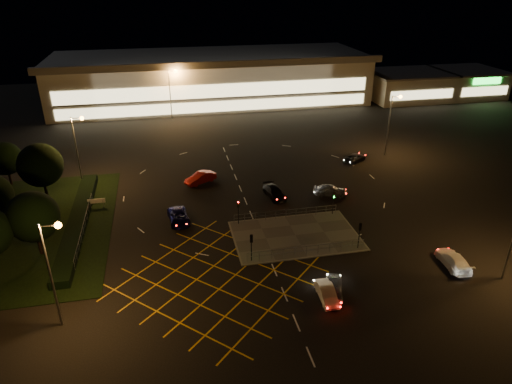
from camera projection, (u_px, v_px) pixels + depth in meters
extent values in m
plane|color=black|center=(274.00, 229.00, 54.25)|extent=(180.00, 180.00, 0.00)
cube|color=#4C4944|center=(295.00, 235.00, 52.83)|extent=(14.00, 9.00, 0.12)
cube|color=black|center=(35.00, 228.00, 54.35)|extent=(18.00, 30.00, 0.08)
cube|color=black|center=(78.00, 221.00, 55.07)|extent=(2.00, 26.00, 1.00)
cube|color=beige|center=(211.00, 79.00, 106.70)|extent=(70.00, 25.00, 10.00)
cube|color=slate|center=(210.00, 56.00, 104.44)|extent=(72.00, 26.50, 0.60)
cube|color=#FFEAA5|center=(218.00, 91.00, 95.65)|extent=(66.00, 0.20, 3.00)
cube|color=#FFEAA5|center=(219.00, 106.00, 97.04)|extent=(66.00, 0.20, 2.20)
cube|color=beige|center=(407.00, 86.00, 109.03)|extent=(18.00, 14.00, 6.00)
cube|color=slate|center=(409.00, 73.00, 107.65)|extent=(18.80, 14.80, 0.40)
cube|color=#FFEAA5|center=(422.00, 95.00, 102.99)|extent=(15.30, 0.20, 2.00)
cube|color=beige|center=(467.00, 83.00, 111.98)|extent=(14.00, 14.00, 6.00)
cube|color=slate|center=(469.00, 70.00, 110.61)|extent=(14.80, 14.80, 0.40)
cube|color=#FFEAA5|center=(485.00, 91.00, 105.94)|extent=(11.90, 0.20, 2.00)
cube|color=#19E533|center=(487.00, 81.00, 104.81)|extent=(7.00, 0.30, 1.40)
cylinder|color=slate|center=(51.00, 277.00, 37.44)|extent=(0.20, 0.20, 10.00)
cylinder|color=slate|center=(48.00, 226.00, 35.48)|extent=(1.40, 0.12, 0.12)
sphere|color=orange|center=(58.00, 225.00, 35.63)|extent=(0.56, 0.56, 0.56)
cylinder|color=slate|center=(77.00, 152.00, 63.50)|extent=(0.20, 0.20, 10.00)
cylinder|color=slate|center=(76.00, 118.00, 61.54)|extent=(1.40, 0.12, 0.12)
sphere|color=orange|center=(82.00, 118.00, 61.69)|extent=(0.56, 0.56, 0.56)
cylinder|color=slate|center=(389.00, 126.00, 74.13)|extent=(0.20, 0.20, 10.00)
cylinder|color=slate|center=(396.00, 97.00, 72.17)|extent=(1.40, 0.12, 0.12)
sphere|color=orange|center=(400.00, 97.00, 72.32)|extent=(0.56, 0.56, 0.56)
cylinder|color=slate|center=(170.00, 95.00, 92.52)|extent=(0.20, 0.20, 10.00)
cylinder|color=slate|center=(172.00, 71.00, 90.56)|extent=(1.40, 0.12, 0.12)
sphere|color=orange|center=(175.00, 71.00, 90.71)|extent=(0.56, 0.56, 0.56)
cylinder|color=slate|center=(351.00, 84.00, 101.67)|extent=(0.20, 0.20, 10.00)
cylinder|color=slate|center=(356.00, 62.00, 99.71)|extent=(1.40, 0.12, 0.12)
sphere|color=orange|center=(359.00, 62.00, 99.87)|extent=(0.56, 0.56, 0.56)
cylinder|color=black|center=(251.00, 248.00, 47.52)|extent=(0.10, 0.10, 3.00)
cube|color=black|center=(251.00, 239.00, 47.00)|extent=(0.28, 0.18, 0.90)
sphere|color=#19FF33|center=(251.00, 238.00, 47.11)|extent=(0.16, 0.16, 0.16)
cylinder|color=black|center=(359.00, 236.00, 49.74)|extent=(0.10, 0.10, 3.00)
cube|color=black|center=(360.00, 227.00, 49.22)|extent=(0.28, 0.18, 0.90)
sphere|color=#19FF33|center=(360.00, 226.00, 49.33)|extent=(0.16, 0.16, 0.16)
cylinder|color=black|center=(238.00, 213.00, 54.57)|extent=(0.10, 0.10, 3.00)
cube|color=black|center=(238.00, 204.00, 54.05)|extent=(0.28, 0.18, 0.90)
sphere|color=#FF0C0C|center=(238.00, 204.00, 53.93)|extent=(0.16, 0.16, 0.16)
cylinder|color=black|center=(333.00, 203.00, 56.79)|extent=(0.10, 0.10, 3.00)
cube|color=black|center=(334.00, 195.00, 56.26)|extent=(0.28, 0.18, 0.90)
sphere|color=#19FF33|center=(334.00, 195.00, 56.15)|extent=(0.16, 0.16, 0.16)
cylinder|color=black|center=(46.00, 190.00, 60.79)|extent=(0.36, 0.36, 2.88)
sphere|color=black|center=(40.00, 165.00, 59.25)|extent=(5.76, 5.76, 5.76)
cylinder|color=black|center=(10.00, 177.00, 65.08)|extent=(0.36, 0.36, 2.34)
sphere|color=black|center=(5.00, 159.00, 63.84)|extent=(4.68, 4.68, 4.68)
cylinder|color=black|center=(39.00, 244.00, 48.86)|extent=(0.36, 0.36, 2.70)
sphere|color=black|center=(33.00, 217.00, 47.42)|extent=(5.40, 5.40, 5.40)
imported|color=silver|center=(334.00, 288.00, 43.07)|extent=(2.84, 4.27, 1.35)
imported|color=white|center=(327.00, 293.00, 42.41)|extent=(1.55, 3.98, 1.29)
imported|color=#0C0B42|center=(179.00, 217.00, 55.58)|extent=(2.78, 5.16, 1.38)
imported|color=black|center=(274.00, 192.00, 61.74)|extent=(2.80, 5.14, 1.41)
imported|color=#A5A7AC|center=(330.00, 190.00, 62.16)|extent=(4.90, 3.30, 1.55)
imported|color=maroon|center=(200.00, 178.00, 65.88)|extent=(4.88, 3.84, 1.55)
imported|color=black|center=(355.00, 158.00, 73.41)|extent=(4.81, 4.09, 1.22)
imported|color=white|center=(453.00, 260.00, 47.18)|extent=(2.38, 5.12, 1.45)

